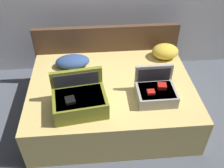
% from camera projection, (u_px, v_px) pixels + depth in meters
% --- Properties ---
extents(ground_plane, '(12.00, 12.00, 0.00)m').
position_uv_depth(ground_plane, '(114.00, 137.00, 3.25)').
color(ground_plane, '#4C515B').
extents(bed, '(2.07, 1.52, 0.55)m').
position_uv_depth(bed, '(111.00, 100.00, 3.38)').
color(bed, tan).
rests_on(bed, ground).
extents(headboard, '(2.11, 0.08, 0.94)m').
position_uv_depth(headboard, '(107.00, 55.00, 3.87)').
color(headboard, '#4C3323').
rests_on(headboard, ground).
extents(hard_case_large, '(0.63, 0.52, 0.40)m').
position_uv_depth(hard_case_large, '(80.00, 100.00, 2.79)').
color(hard_case_large, olive).
rests_on(hard_case_large, bed).
extents(hard_case_medium, '(0.45, 0.39, 0.35)m').
position_uv_depth(hard_case_medium, '(156.00, 91.00, 2.95)').
color(hard_case_medium, gray).
rests_on(hard_case_medium, bed).
extents(pillow_near_headboard, '(0.47, 0.30, 0.16)m').
position_uv_depth(pillow_near_headboard, '(73.00, 61.00, 3.46)').
color(pillow_near_headboard, navy).
rests_on(pillow_near_headboard, bed).
extents(pillow_center_head, '(0.39, 0.32, 0.20)m').
position_uv_depth(pillow_center_head, '(165.00, 51.00, 3.61)').
color(pillow_center_head, gold).
rests_on(pillow_center_head, bed).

